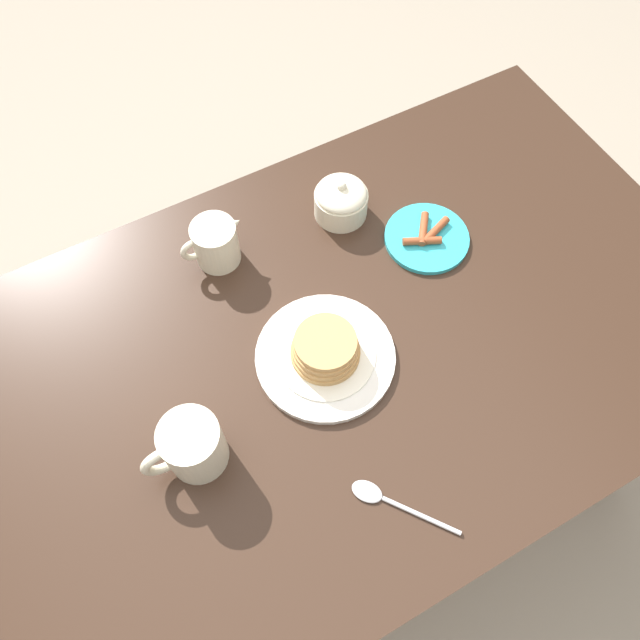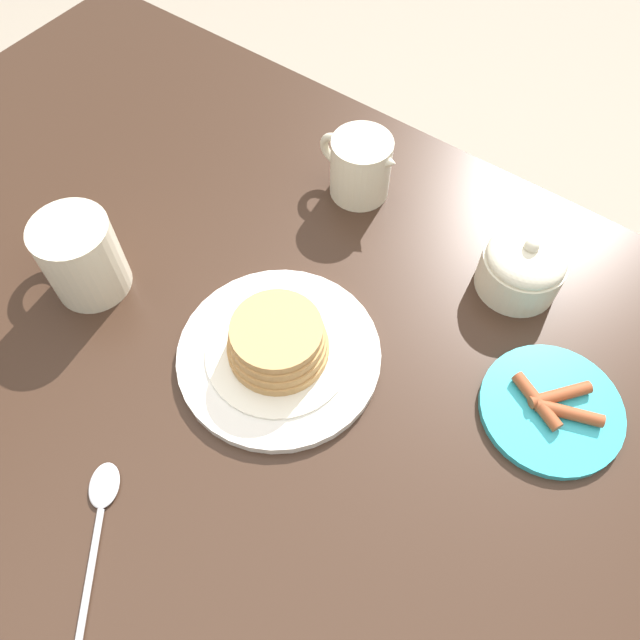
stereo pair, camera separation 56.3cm
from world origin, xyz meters
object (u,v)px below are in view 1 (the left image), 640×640
Objects in this scene: coffee_mug at (191,446)px; sugar_bowl at (341,200)px; creamer_pitcher at (216,243)px; side_plate_bacon at (427,237)px; spoon at (384,499)px; pancake_plate at (325,353)px.

coffee_mug reaches higher than sugar_bowl.
sugar_bowl is at bearing 176.10° from creamer_pitcher.
side_plate_bacon is 1.06× the size of spoon.
pancake_plate is at bearing 55.48° from sugar_bowl.
pancake_plate is 0.30m from sugar_bowl.
coffee_mug reaches higher than side_plate_bacon.
sugar_bowl is at bearing -112.60° from spoon.
coffee_mug is at bearing 60.48° from creamer_pitcher.
coffee_mug is 0.29m from spoon.
pancake_plate is 0.26m from coffee_mug.
pancake_plate is at bearing -168.38° from coffee_mug.
creamer_pitcher is 0.24m from sugar_bowl.
coffee_mug reaches higher than pancake_plate.
coffee_mug is (0.53, 0.17, 0.05)m from side_plate_bacon.
coffee_mug is 0.52m from sugar_bowl.
coffee_mug is 1.07× the size of creamer_pitcher.
pancake_plate is 0.28m from creamer_pitcher.
spoon is (0.31, 0.36, -0.00)m from side_plate_bacon.
pancake_plate is 1.58× the size of spoon.
coffee_mug is 1.28× the size of sugar_bowl.
sugar_bowl reaches higher than pancake_plate.
coffee_mug is at bearing -41.68° from spoon.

